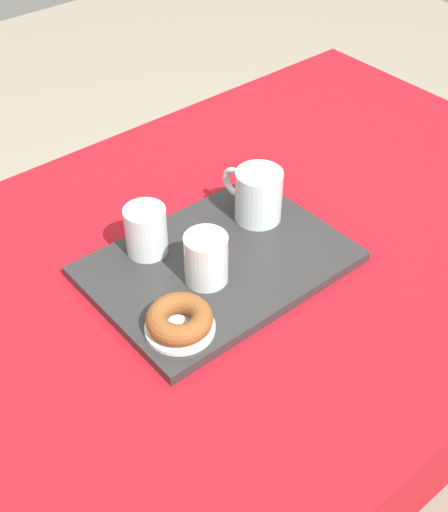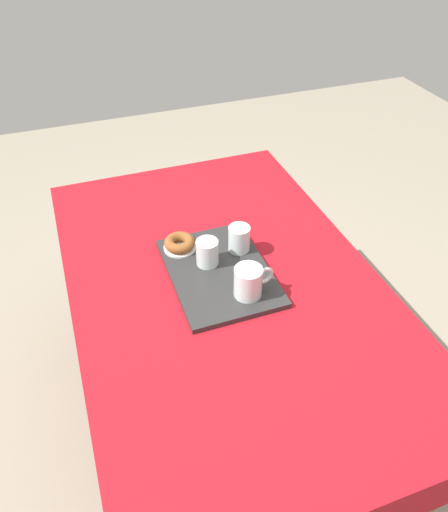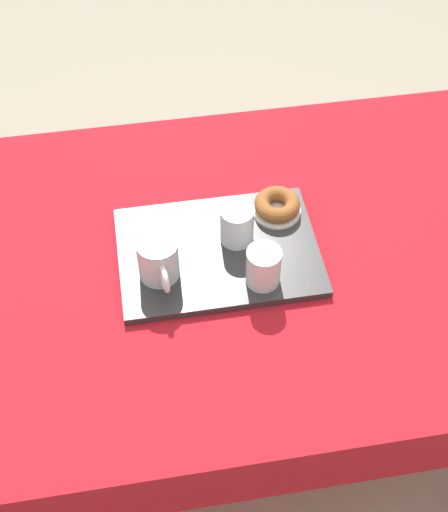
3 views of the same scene
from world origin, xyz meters
TOP-DOWN VIEW (x-y plane):
  - ground_plane at (0.00, 0.00)m, footprint 6.00×6.00m
  - dining_table at (0.00, 0.00)m, footprint 1.54×0.97m
  - serving_tray at (0.04, 0.01)m, footprint 0.44×0.31m
  - tea_mug_left at (-0.09, -0.04)m, footprint 0.09×0.13m
  - water_glass_near at (0.09, 0.03)m, footprint 0.07×0.07m
  - water_glass_far at (0.12, -0.09)m, footprint 0.07×0.07m
  - donut_plate_left at (0.19, 0.10)m, footprint 0.11×0.11m
  - sugar_donut_left at (0.19, 0.10)m, footprint 0.10×0.10m

SIDE VIEW (x-z plane):
  - ground_plane at x=0.00m, z-range 0.00..0.00m
  - dining_table at x=0.00m, z-range 0.28..1.02m
  - serving_tray at x=0.04m, z-range 0.74..0.76m
  - donut_plate_left at x=0.19m, z-range 0.76..0.76m
  - sugar_donut_left at x=0.19m, z-range 0.76..0.80m
  - water_glass_far at x=0.12m, z-range 0.75..0.84m
  - water_glass_near at x=0.09m, z-range 0.75..0.84m
  - tea_mug_left at x=-0.09m, z-range 0.75..0.85m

